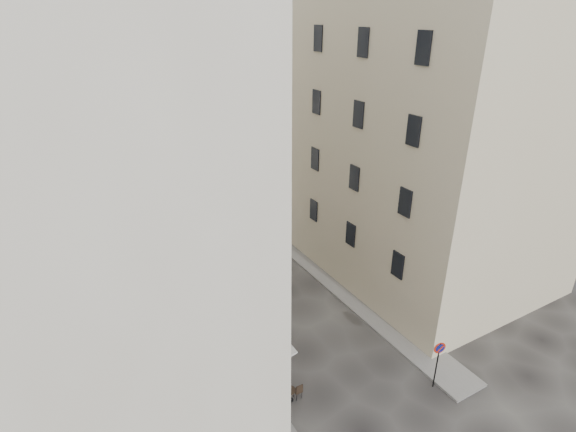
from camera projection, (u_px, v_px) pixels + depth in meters
ground at (318, 350)px, 23.14m from camera, size 90.00×90.00×0.00m
sidewalk_left at (207, 333)px, 24.24m from camera, size 2.00×22.00×0.12m
sidewalk_right at (352, 295)px, 27.51m from camera, size 2.00×18.00×0.12m
building_left at (41, 179)px, 16.46m from camera, size 12.20×16.20×20.60m
building_right at (437, 132)px, 26.74m from camera, size 12.20×14.20×18.60m
building_back at (172, 107)px, 33.78m from camera, size 18.20×10.20×18.60m
cafe_storefront at (231, 337)px, 21.20m from camera, size 1.74×7.30×3.50m
stone_steps at (224, 243)px, 32.89m from camera, size 9.00×3.15×0.80m
bollard_near at (271, 378)px, 20.67m from camera, size 0.12×0.12×0.98m
bollard_mid at (240, 334)px, 23.43m from camera, size 0.12×0.12×0.98m
bollard_far at (215, 300)px, 26.19m from camera, size 0.12×0.12×0.98m
no_parking_sign at (438, 356)px, 20.11m from camera, size 0.58×0.18×2.58m
bistro_table_a at (289, 393)px, 19.97m from camera, size 1.15×0.54×0.81m
bistro_table_b at (267, 375)px, 20.95m from camera, size 1.16×0.54×0.81m
bistro_table_c at (245, 348)px, 22.51m from camera, size 1.40×0.66×0.98m
bistro_table_d at (248, 325)px, 24.27m from camera, size 1.25×0.59×0.88m
bistro_table_e at (223, 315)px, 25.02m from camera, size 1.28×0.60×0.90m
pedestrian at (268, 337)px, 22.64m from camera, size 0.71×0.49×1.87m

